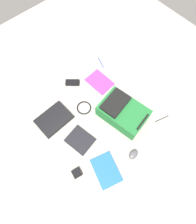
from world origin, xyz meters
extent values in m
plane|color=gray|center=(0.00, 0.00, 0.00)|extent=(3.34, 3.34, 0.00)
cube|color=#1E662D|center=(-0.20, 0.14, 0.07)|extent=(0.36, 0.47, 0.14)
cube|color=black|center=(-0.18, 0.05, 0.16)|extent=(0.28, 0.21, 0.03)
cylinder|color=black|center=(-0.24, 0.33, 0.15)|extent=(0.17, 0.05, 0.02)
cube|color=black|center=(0.31, -0.26, 0.01)|extent=(0.32, 0.24, 0.02)
cube|color=black|center=(0.31, -0.26, 0.03)|extent=(0.31, 0.24, 0.01)
cube|color=silver|center=(-0.28, -0.28, 0.01)|extent=(0.20, 0.26, 0.01)
cube|color=purple|center=(-0.28, -0.28, 0.01)|extent=(0.21, 0.27, 0.00)
cube|color=silver|center=(0.25, 0.06, 0.01)|extent=(0.22, 0.25, 0.02)
cube|color=black|center=(0.25, 0.06, 0.02)|extent=(0.23, 0.26, 0.00)
cube|color=silver|center=(0.25, 0.41, 0.01)|extent=(0.25, 0.30, 0.01)
cube|color=#1E5999|center=(0.25, 0.41, 0.01)|extent=(0.26, 0.31, 0.00)
ellipsoid|color=#4C4C51|center=(-0.01, 0.47, 0.02)|extent=(0.10, 0.07, 0.04)
torus|color=black|center=(0.02, -0.16, 0.01)|extent=(0.14, 0.14, 0.01)
cube|color=black|center=(-0.07, -0.45, 0.02)|extent=(0.14, 0.14, 0.03)
cylinder|color=#1933B2|center=(-0.46, -0.46, 0.00)|extent=(0.05, 0.14, 0.01)
cylinder|color=black|center=(-0.46, 0.41, 0.00)|extent=(0.14, 0.05, 0.01)
cube|color=black|center=(0.45, 0.26, 0.01)|extent=(0.08, 0.08, 0.03)
camera|label=1|loc=(0.43, 0.51, 1.67)|focal=30.57mm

